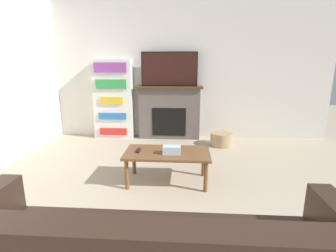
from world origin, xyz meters
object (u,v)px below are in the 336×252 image
fireplace (169,112)px  tv (169,69)px  coffee_table (167,156)px  storage_basket (221,139)px  bookshelf (114,99)px

fireplace → tv: size_ratio=1.21×
coffee_table → tv: bearing=92.9°
coffee_table → storage_basket: bearing=60.6°
tv → fireplace: bearing=90.0°
fireplace → tv: bearing=-90.0°
fireplace → coffee_table: (0.10, -2.04, -0.17)m
fireplace → storage_basket: (1.01, -0.43, -0.41)m
tv → storage_basket: tv is taller
tv → storage_basket: 1.67m
fireplace → coffee_table: size_ratio=1.22×
fireplace → tv: (-0.00, -0.02, 0.86)m
fireplace → storage_basket: fireplace is taller
bookshelf → fireplace: bearing=1.2°
tv → coffee_table: size_ratio=1.01×
coffee_table → bookshelf: size_ratio=0.68×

